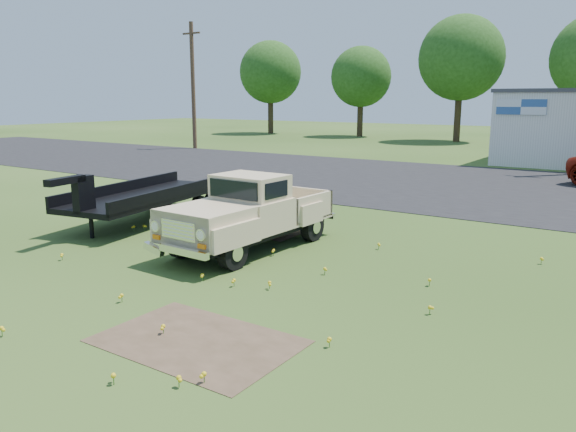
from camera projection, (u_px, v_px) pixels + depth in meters
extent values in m
plane|color=#274315|center=(243.00, 274.00, 11.81)|extent=(140.00, 140.00, 0.00)
cube|color=black|center=(461.00, 185.00, 23.98)|extent=(90.00, 14.00, 0.02)
cube|color=#473726|center=(198.00, 341.00, 8.55)|extent=(3.00, 2.00, 0.01)
cube|color=#473726|center=(265.00, 230.00, 15.74)|extent=(2.20, 1.60, 0.01)
cube|color=silver|center=(521.00, 107.00, 29.51)|extent=(2.50, 0.08, 0.80)
cylinder|color=#4B3423|center=(193.00, 86.00, 40.77)|extent=(0.30, 0.30, 9.00)
cube|color=#4B3423|center=(191.00, 33.00, 40.01)|extent=(1.60, 0.12, 0.12)
cylinder|color=#362818|center=(271.00, 116.00, 59.22)|extent=(0.56, 0.56, 3.60)
sphere|color=#1D4313|center=(270.00, 72.00, 58.29)|extent=(6.40, 6.40, 6.40)
cylinder|color=#362818|center=(360.00, 120.00, 54.60)|extent=(0.56, 0.56, 3.24)
sphere|color=#1D4313|center=(361.00, 77.00, 53.76)|extent=(5.76, 5.76, 5.76)
cylinder|color=#362818|center=(457.00, 118.00, 47.84)|extent=(0.56, 0.56, 3.96)
sphere|color=#1D4313|center=(461.00, 58.00, 46.82)|extent=(7.04, 7.04, 7.04)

